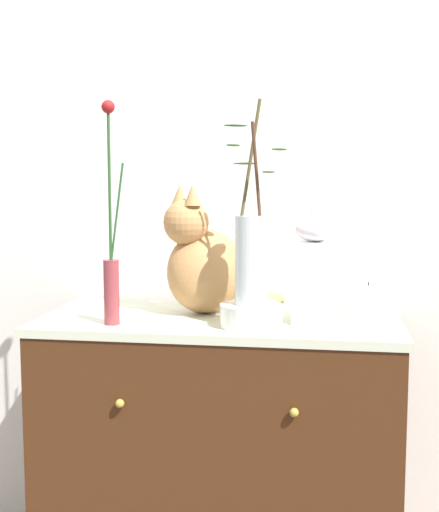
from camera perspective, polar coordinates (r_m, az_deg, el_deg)
wall_back at (r=2.22m, az=1.23°, el=7.60°), size 4.40×0.08×2.60m
sideboard at (r=2.09m, az=-0.00°, el=-16.87°), size 1.04×0.49×0.86m
cat_sitting at (r=1.99m, az=-1.40°, el=-0.54°), size 0.38×0.35×0.39m
vase_slim_green at (r=1.86m, az=-9.21°, el=-0.67°), size 0.06×0.04×0.61m
bowl_porcelain at (r=1.83m, az=2.71°, el=-5.08°), size 0.17×0.17×0.06m
vase_glass_clear at (r=1.80m, az=2.74°, el=0.18°), size 0.19×0.19×0.55m
jar_lidded_porcelain at (r=1.89m, az=8.08°, el=-1.37°), size 0.12×0.12×0.32m
candle_pillar at (r=1.94m, az=12.54°, el=-3.97°), size 0.04×0.04×0.11m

